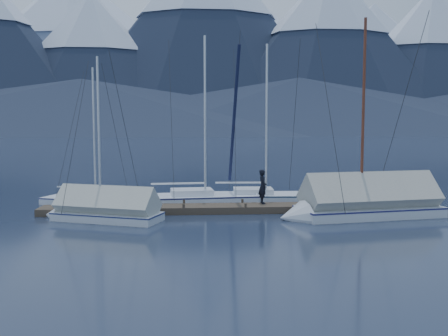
{
  "coord_description": "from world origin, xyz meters",
  "views": [
    {
      "loc": [
        -1.65,
        -21.32,
        4.23
      ],
      "look_at": [
        0.0,
        2.0,
        2.2
      ],
      "focal_mm": 38.0,
      "sensor_mm": 36.0,
      "label": 1
    }
  ],
  "objects_px": {
    "sailboat_open_mid": "(215,200)",
    "sailboat_covered_near": "(358,206)",
    "sailboat_open_right": "(275,199)",
    "sailboat_open_left": "(103,203)",
    "person": "(263,187)",
    "sailboat_covered_far": "(98,212)"
  },
  "relations": [
    {
      "from": "sailboat_covered_far",
      "to": "sailboat_open_left",
      "type": "bearing_deg",
      "value": 97.73
    },
    {
      "from": "sailboat_open_left",
      "to": "sailboat_open_mid",
      "type": "xyz_separation_m",
      "value": [
        6.09,
        0.34,
        0.03
      ]
    },
    {
      "from": "sailboat_covered_near",
      "to": "person",
      "type": "bearing_deg",
      "value": 152.37
    },
    {
      "from": "sailboat_open_right",
      "to": "sailboat_covered_near",
      "type": "bearing_deg",
      "value": -57.39
    },
    {
      "from": "sailboat_open_right",
      "to": "sailboat_covered_near",
      "type": "xyz_separation_m",
      "value": [
        3.07,
        -4.8,
        0.34
      ]
    },
    {
      "from": "sailboat_open_mid",
      "to": "sailboat_covered_far",
      "type": "distance_m",
      "value": 7.12
    },
    {
      "from": "sailboat_open_left",
      "to": "sailboat_open_right",
      "type": "xyz_separation_m",
      "value": [
        9.52,
        0.57,
        0.03
      ]
    },
    {
      "from": "sailboat_open_mid",
      "to": "sailboat_open_right",
      "type": "distance_m",
      "value": 3.43
    },
    {
      "from": "sailboat_open_mid",
      "to": "sailboat_covered_near",
      "type": "bearing_deg",
      "value": -35.16
    },
    {
      "from": "sailboat_open_right",
      "to": "sailboat_covered_near",
      "type": "distance_m",
      "value": 5.71
    },
    {
      "from": "sailboat_open_mid",
      "to": "sailboat_covered_far",
      "type": "xyz_separation_m",
      "value": [
        -5.53,
        -4.47,
        0.22
      ]
    },
    {
      "from": "sailboat_covered_near",
      "to": "sailboat_open_left",
      "type": "bearing_deg",
      "value": 161.4
    },
    {
      "from": "sailboat_covered_near",
      "to": "person",
      "type": "height_order",
      "value": "sailboat_covered_near"
    },
    {
      "from": "sailboat_open_left",
      "to": "person",
      "type": "bearing_deg",
      "value": -13.7
    },
    {
      "from": "sailboat_open_left",
      "to": "sailboat_covered_far",
      "type": "height_order",
      "value": "sailboat_open_left"
    },
    {
      "from": "sailboat_open_mid",
      "to": "sailboat_covered_near",
      "type": "xyz_separation_m",
      "value": [
        6.5,
        -4.58,
        0.33
      ]
    },
    {
      "from": "sailboat_open_mid",
      "to": "person",
      "type": "xyz_separation_m",
      "value": [
        2.32,
        -2.39,
        1.03
      ]
    },
    {
      "from": "sailboat_covered_far",
      "to": "sailboat_open_mid",
      "type": "bearing_deg",
      "value": 38.95
    },
    {
      "from": "sailboat_open_right",
      "to": "sailboat_covered_far",
      "type": "bearing_deg",
      "value": -152.32
    },
    {
      "from": "sailboat_open_left",
      "to": "person",
      "type": "xyz_separation_m",
      "value": [
        8.41,
        -2.05,
        1.07
      ]
    },
    {
      "from": "sailboat_open_left",
      "to": "sailboat_covered_far",
      "type": "relative_size",
      "value": 1.01
    },
    {
      "from": "sailboat_covered_far",
      "to": "person",
      "type": "height_order",
      "value": "sailboat_covered_far"
    }
  ]
}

